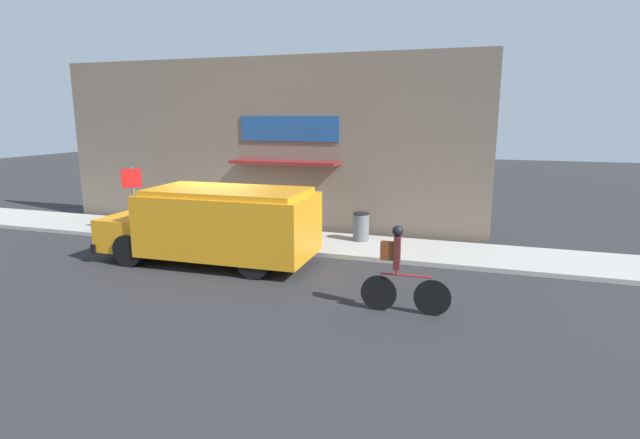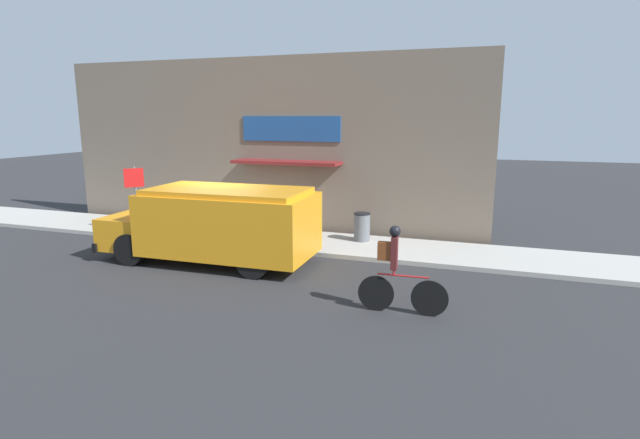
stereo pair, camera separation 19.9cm
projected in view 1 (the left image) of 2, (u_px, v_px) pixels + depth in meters
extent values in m
plane|color=#2B2B2D|center=(221.00, 248.00, 14.64)|extent=(70.00, 70.00, 0.00)
cube|color=#ADAAA3|center=(240.00, 237.00, 15.77)|extent=(28.00, 2.45, 0.12)
cube|color=#756656|center=(259.00, 145.00, 16.66)|extent=(15.01, 0.18, 5.70)
cube|color=#1E4C93|center=(289.00, 129.00, 16.10)|extent=(3.38, 0.05, 0.80)
cube|color=maroon|center=(285.00, 162.00, 15.93)|extent=(3.55, 0.87, 0.10)
cube|color=orange|center=(229.00, 224.00, 12.88)|extent=(4.41, 2.28, 1.56)
cube|color=orange|center=(137.00, 230.00, 13.76)|extent=(1.32, 2.05, 0.86)
cube|color=orange|center=(228.00, 191.00, 12.71)|extent=(4.06, 2.10, 0.13)
cube|color=black|center=(120.00, 240.00, 14.00)|extent=(0.16, 2.15, 0.24)
cube|color=red|center=(213.00, 209.00, 14.47)|extent=(0.03, 0.44, 0.44)
cylinder|color=black|center=(171.00, 234.00, 14.58)|extent=(0.84, 0.28, 0.84)
cylinder|color=black|center=(129.00, 250.00, 12.82)|extent=(0.84, 0.28, 0.84)
cylinder|color=black|center=(283.00, 243.00, 13.58)|extent=(0.84, 0.28, 0.84)
cylinder|color=black|center=(254.00, 262.00, 11.82)|extent=(0.84, 0.28, 0.84)
cylinder|color=black|center=(432.00, 298.00, 9.62)|extent=(0.72, 0.08, 0.72)
cylinder|color=black|center=(379.00, 293.00, 9.89)|extent=(0.72, 0.08, 0.72)
cylinder|color=red|center=(406.00, 275.00, 9.67)|extent=(0.99, 0.09, 0.04)
cylinder|color=red|center=(396.00, 272.00, 9.71)|extent=(0.04, 0.04, 0.12)
cube|color=#561E1E|center=(397.00, 253.00, 9.63)|extent=(0.13, 0.21, 0.64)
sphere|color=black|center=(398.00, 231.00, 9.54)|extent=(0.22, 0.22, 0.22)
cube|color=brown|center=(387.00, 251.00, 9.67)|extent=(0.27, 0.15, 0.36)
cylinder|color=slate|center=(134.00, 200.00, 15.94)|extent=(0.07, 0.07, 2.11)
cube|color=red|center=(131.00, 178.00, 15.75)|extent=(0.45, 0.45, 0.60)
cylinder|color=slate|center=(361.00, 227.00, 14.95)|extent=(0.48, 0.48, 0.81)
cylinder|color=black|center=(361.00, 214.00, 14.86)|extent=(0.49, 0.49, 0.04)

